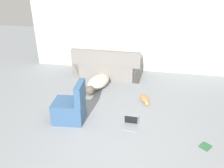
# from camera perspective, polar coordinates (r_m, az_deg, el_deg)

# --- Properties ---
(ground_plane) EXTENTS (20.00, 20.00, 0.00)m
(ground_plane) POSITION_cam_1_polar(r_m,az_deg,el_deg) (3.90, 0.00, -17.59)
(ground_plane) COLOR gray
(wall_back) EXTENTS (6.75, 0.06, 2.68)m
(wall_back) POSITION_cam_1_polar(r_m,az_deg,el_deg) (6.85, 6.44, 14.20)
(wall_back) COLOR beige
(wall_back) RESTS_ON ground_plane
(couch) EXTENTS (2.01, 0.89, 0.89)m
(couch) POSITION_cam_1_polar(r_m,az_deg,el_deg) (6.62, -1.07, 4.48)
(couch) COLOR gray
(couch) RESTS_ON ground_plane
(dog) EXTENTS (0.66, 1.37, 0.28)m
(dog) POSITION_cam_1_polar(r_m,az_deg,el_deg) (5.98, -3.71, 0.44)
(dog) COLOR beige
(dog) RESTS_ON ground_plane
(cat) EXTENTS (0.31, 0.57, 0.12)m
(cat) POSITION_cam_1_polar(r_m,az_deg,el_deg) (5.37, 8.53, -3.85)
(cat) COLOR #BC7A47
(cat) RESTS_ON ground_plane
(laptop_open) EXTENTS (0.29, 0.27, 0.23)m
(laptop_open) POSITION_cam_1_polar(r_m,az_deg,el_deg) (4.46, 4.88, -10.11)
(laptop_open) COLOR gray
(laptop_open) RESTS_ON ground_plane
(book_green) EXTENTS (0.24, 0.24, 0.02)m
(book_green) POSITION_cam_1_polar(r_m,az_deg,el_deg) (4.33, 23.22, -14.76)
(book_green) COLOR #2D663D
(book_green) RESTS_ON ground_plane
(side_chair) EXTENTS (0.68, 0.59, 0.86)m
(side_chair) POSITION_cam_1_polar(r_m,az_deg,el_deg) (4.60, -10.74, -6.15)
(side_chair) COLOR #385B84
(side_chair) RESTS_ON ground_plane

